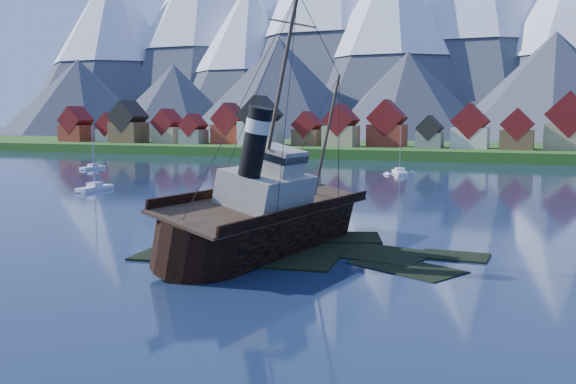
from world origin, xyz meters
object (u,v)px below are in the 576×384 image
at_px(sailboat_c, 400,173).
at_px(sailboat_f, 95,189).
at_px(tugboat_wreck, 271,216).
at_px(sailboat_b, 93,168).

height_order(sailboat_c, sailboat_f, sailboat_f).
bearing_deg(tugboat_wreck, sailboat_b, 146.10).
bearing_deg(sailboat_c, sailboat_f, -150.66).
bearing_deg(sailboat_f, sailboat_b, 127.76).
xyz_separation_m(sailboat_b, sailboat_f, (31.29, -37.25, 0.02)).
xyz_separation_m(sailboat_c, sailboat_f, (-40.83, -52.85, 0.02)).
distance_m(tugboat_wreck, sailboat_c, 85.93).
bearing_deg(sailboat_b, sailboat_c, 13.45).
relative_size(tugboat_wreck, sailboat_c, 2.81).
bearing_deg(sailboat_b, tugboat_wreck, -40.22).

